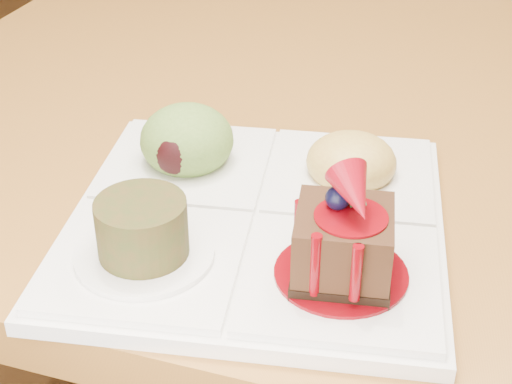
% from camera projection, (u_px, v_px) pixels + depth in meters
% --- Properties ---
extents(ground, '(6.00, 6.00, 0.00)m').
position_uv_depth(ground, '(392.00, 334.00, 1.59)').
color(ground, brown).
extents(dining_table, '(1.00, 1.80, 0.75)m').
position_uv_depth(dining_table, '(433.00, 8.00, 1.22)').
color(dining_table, olive).
rests_on(dining_table, ground).
extents(sampler_plate, '(0.32, 0.32, 0.11)m').
position_uv_depth(sampler_plate, '(254.00, 204.00, 0.59)').
color(sampler_plate, white).
rests_on(sampler_plate, dining_table).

